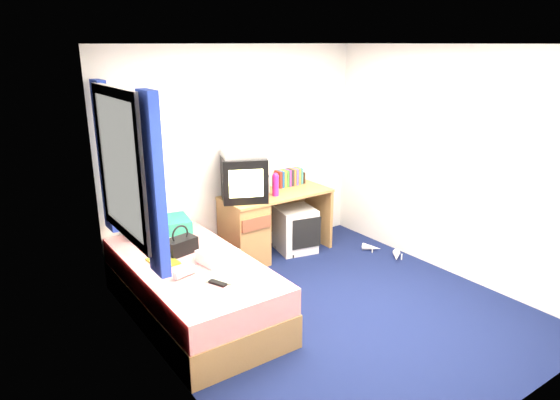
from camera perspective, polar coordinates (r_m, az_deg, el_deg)
ground at (r=4.83m, az=6.09°, el=-12.47°), size 3.40×3.40×0.00m
room_shell at (r=4.30m, az=6.71°, el=4.54°), size 3.40×3.40×3.40m
bed at (r=4.69m, az=-9.97°, el=-9.90°), size 1.01×2.00×0.54m
pillow at (r=5.28m, az=-13.58°, el=-2.93°), size 0.66×0.49×0.13m
desk at (r=5.74m, az=-2.75°, el=-2.91°), size 1.30×0.55×0.75m
storage_cube at (r=6.00m, az=1.77°, el=-3.38°), size 0.51×0.51×0.53m
crt_tv at (r=5.48m, az=-4.17°, el=2.51°), size 0.62×0.61×0.48m
vcr at (r=5.42m, az=-4.24°, el=5.41°), size 0.53×0.45×0.09m
book_row at (r=6.05m, az=1.01°, el=2.60°), size 0.34×0.13×0.20m
picture_frame at (r=6.18m, az=2.53°, el=2.63°), size 0.03×0.12×0.14m
pink_water_bottle at (r=5.63m, az=-0.52°, el=1.65°), size 0.09×0.09×0.23m
aerosol_can at (r=5.74m, az=-1.42°, el=1.73°), size 0.06×0.06×0.19m
handbag at (r=4.72m, az=-11.27°, el=-5.07°), size 0.32×0.22×0.27m
towel at (r=4.52m, az=-7.12°, el=-6.31°), size 0.35×0.30×0.10m
magazine at (r=4.60m, az=-13.22°, el=-6.83°), size 0.23×0.29×0.01m
water_bottle at (r=4.29m, az=-10.85°, el=-8.14°), size 0.21×0.12×0.07m
colour_swatch_fan at (r=4.16m, az=-6.96°, el=-9.24°), size 0.19×0.20×0.01m
remote_control at (r=4.12m, az=-7.14°, el=-9.41°), size 0.11×0.17×0.02m
window_assembly at (r=4.32m, az=-17.30°, el=3.47°), size 0.11×1.42×1.40m
white_heels at (r=6.07m, az=11.77°, el=-5.81°), size 0.27×0.57×0.09m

